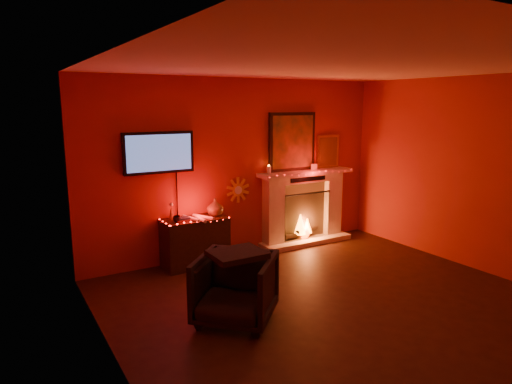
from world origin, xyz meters
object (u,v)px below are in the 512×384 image
Objects in this scene: console_table at (196,240)px; sunburst_clock at (238,190)px; fireplace at (303,200)px; tv at (159,153)px; armchair at (235,289)px.

sunburst_clock is at bearing 15.17° from console_table.
fireplace reaches higher than sunburst_clock.
tv is 1.41m from sunburst_clock.
sunburst_clock is (-1.19, 0.09, 0.28)m from fireplace.
console_table is (-2.01, -0.13, -0.34)m from fireplace.
console_table is at bearing -176.29° from fireplace.
tv is at bearing 137.87° from armchair.
sunburst_clock is at bearing 105.75° from armchair.
fireplace is 1.76× the size of tv.
armchair is at bearing -119.20° from sunburst_clock.
armchair is at bearing -100.22° from console_table.
fireplace is at bearing 3.71° from console_table.
sunburst_clock reaches higher than console_table.
tv is 1.29× the size of console_table.
fireplace is 2.04m from console_table.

